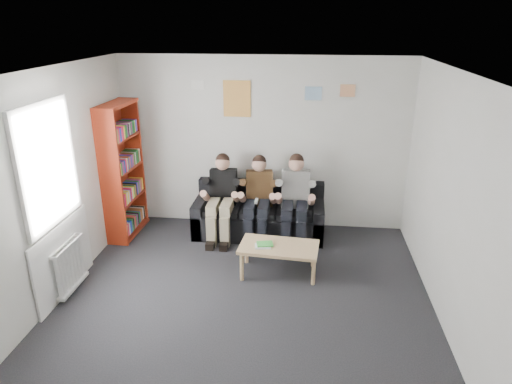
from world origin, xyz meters
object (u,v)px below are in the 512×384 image
at_px(bookshelf, 124,171).
at_px(person_left, 221,198).
at_px(sofa, 259,216).
at_px(person_middle, 258,200).
at_px(person_right, 295,201).
at_px(coffee_table, 279,249).

xyz_separation_m(bookshelf, person_left, (1.49, 0.03, -0.40)).
bearing_deg(sofa, bookshelf, -173.80).
distance_m(sofa, person_middle, 0.40).
bearing_deg(person_middle, sofa, 82.99).
relative_size(bookshelf, person_right, 1.56).
xyz_separation_m(coffee_table, person_left, (-0.95, 1.01, 0.27)).
height_order(person_left, person_middle, person_left).
bearing_deg(sofa, person_right, -19.12).
relative_size(coffee_table, person_middle, 0.80).
relative_size(bookshelf, person_left, 1.60).
bearing_deg(sofa, person_left, -161.04).
height_order(bookshelf, person_middle, bookshelf).
xyz_separation_m(sofa, person_middle, (0.00, -0.19, 0.35)).
bearing_deg(person_right, coffee_table, -100.56).
bearing_deg(coffee_table, person_left, 133.00).
relative_size(coffee_table, person_right, 0.77).
bearing_deg(person_left, coffee_table, -50.19).
bearing_deg(person_middle, bookshelf, 173.85).
relative_size(person_left, person_right, 0.98).
distance_m(sofa, bookshelf, 2.20).
relative_size(sofa, person_right, 1.52).
relative_size(sofa, person_left, 1.55).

